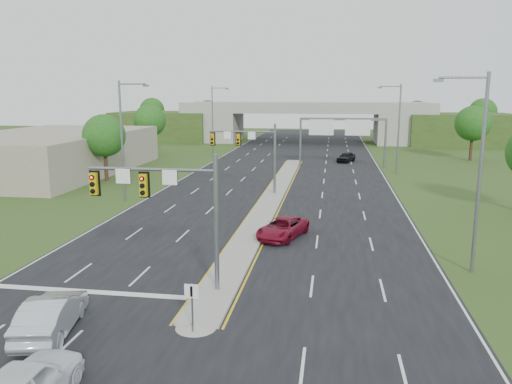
{
  "coord_description": "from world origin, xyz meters",
  "views": [
    {
      "loc": [
        5.55,
        -23.19,
        9.88
      ],
      "look_at": [
        0.28,
        11.1,
        3.0
      ],
      "focal_mm": 35.0,
      "sensor_mm": 36.0,
      "label": 1
    }
  ],
  "objects_px": {
    "sign_gantry": "(342,129)",
    "car_silver": "(51,315)",
    "signal_mast_far": "(252,147)",
    "car_far_a": "(283,228)",
    "signal_mast_near": "(171,200)",
    "overpass": "(306,125)",
    "car_far_c": "(346,157)",
    "keep_right_sign": "(192,300)"
  },
  "relations": [
    {
      "from": "keep_right_sign",
      "to": "sign_gantry",
      "type": "height_order",
      "value": "sign_gantry"
    },
    {
      "from": "sign_gantry",
      "to": "car_far_a",
      "type": "height_order",
      "value": "sign_gantry"
    },
    {
      "from": "signal_mast_far",
      "to": "car_far_c",
      "type": "relative_size",
      "value": 1.65
    },
    {
      "from": "keep_right_sign",
      "to": "car_far_c",
      "type": "height_order",
      "value": "keep_right_sign"
    },
    {
      "from": "keep_right_sign",
      "to": "car_far_a",
      "type": "height_order",
      "value": "keep_right_sign"
    },
    {
      "from": "keep_right_sign",
      "to": "sign_gantry",
      "type": "xyz_separation_m",
      "value": [
        6.68,
        49.45,
        3.72
      ]
    },
    {
      "from": "overpass",
      "to": "car_silver",
      "type": "height_order",
      "value": "overpass"
    },
    {
      "from": "keep_right_sign",
      "to": "overpass",
      "type": "height_order",
      "value": "overpass"
    },
    {
      "from": "car_silver",
      "to": "car_far_c",
      "type": "relative_size",
      "value": 1.16
    },
    {
      "from": "keep_right_sign",
      "to": "sign_gantry",
      "type": "relative_size",
      "value": 0.19
    },
    {
      "from": "keep_right_sign",
      "to": "car_silver",
      "type": "xyz_separation_m",
      "value": [
        -5.84,
        -0.82,
        -0.69
      ]
    },
    {
      "from": "sign_gantry",
      "to": "overpass",
      "type": "xyz_separation_m",
      "value": [
        -6.68,
        35.08,
        -1.69
      ]
    },
    {
      "from": "sign_gantry",
      "to": "overpass",
      "type": "distance_m",
      "value": 35.75
    },
    {
      "from": "car_far_a",
      "to": "car_far_c",
      "type": "distance_m",
      "value": 40.56
    },
    {
      "from": "signal_mast_near",
      "to": "overpass",
      "type": "relative_size",
      "value": 0.09
    },
    {
      "from": "signal_mast_far",
      "to": "keep_right_sign",
      "type": "distance_m",
      "value": 29.71
    },
    {
      "from": "signal_mast_near",
      "to": "car_far_c",
      "type": "bearing_deg",
      "value": 78.96
    },
    {
      "from": "signal_mast_near",
      "to": "car_far_c",
      "type": "height_order",
      "value": "signal_mast_near"
    },
    {
      "from": "sign_gantry",
      "to": "overpass",
      "type": "height_order",
      "value": "overpass"
    },
    {
      "from": "signal_mast_near",
      "to": "car_silver",
      "type": "bearing_deg",
      "value": -124.14
    },
    {
      "from": "signal_mast_far",
      "to": "overpass",
      "type": "bearing_deg",
      "value": 87.65
    },
    {
      "from": "keep_right_sign",
      "to": "car_far_a",
      "type": "bearing_deg",
      "value": 81.1
    },
    {
      "from": "overpass",
      "to": "signal_mast_near",
      "type": "bearing_deg",
      "value": -91.62
    },
    {
      "from": "signal_mast_near",
      "to": "car_far_a",
      "type": "relative_size",
      "value": 1.41
    },
    {
      "from": "signal_mast_far",
      "to": "car_silver",
      "type": "relative_size",
      "value": 1.42
    },
    {
      "from": "signal_mast_near",
      "to": "overpass",
      "type": "height_order",
      "value": "overpass"
    },
    {
      "from": "keep_right_sign",
      "to": "car_far_a",
      "type": "distance_m",
      "value": 14.87
    },
    {
      "from": "car_silver",
      "to": "car_far_c",
      "type": "xyz_separation_m",
      "value": [
        13.42,
        55.7,
        -0.09
      ]
    },
    {
      "from": "car_far_c",
      "to": "sign_gantry",
      "type": "bearing_deg",
      "value": -77.76
    },
    {
      "from": "sign_gantry",
      "to": "car_far_c",
      "type": "xyz_separation_m",
      "value": [
        0.89,
        5.43,
        -4.5
      ]
    },
    {
      "from": "car_far_a",
      "to": "overpass",
      "type": "bearing_deg",
      "value": 110.67
    },
    {
      "from": "signal_mast_near",
      "to": "sign_gantry",
      "type": "distance_m",
      "value": 45.88
    },
    {
      "from": "signal_mast_near",
      "to": "car_far_c",
      "type": "relative_size",
      "value": 1.65
    },
    {
      "from": "overpass",
      "to": "car_far_c",
      "type": "xyz_separation_m",
      "value": [
        7.58,
        -29.65,
        -2.81
      ]
    },
    {
      "from": "sign_gantry",
      "to": "car_silver",
      "type": "distance_m",
      "value": 51.99
    },
    {
      "from": "signal_mast_far",
      "to": "car_far_c",
      "type": "xyz_separation_m",
      "value": [
        9.84,
        25.43,
        -3.98
      ]
    },
    {
      "from": "car_far_a",
      "to": "car_far_c",
      "type": "relative_size",
      "value": 1.17
    },
    {
      "from": "sign_gantry",
      "to": "car_far_a",
      "type": "relative_size",
      "value": 2.33
    },
    {
      "from": "sign_gantry",
      "to": "car_far_c",
      "type": "height_order",
      "value": "sign_gantry"
    },
    {
      "from": "signal_mast_near",
      "to": "car_far_a",
      "type": "bearing_deg",
      "value": 65.95
    },
    {
      "from": "sign_gantry",
      "to": "overpass",
      "type": "bearing_deg",
      "value": 100.79
    },
    {
      "from": "signal_mast_far",
      "to": "car_far_a",
      "type": "height_order",
      "value": "signal_mast_far"
    }
  ]
}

